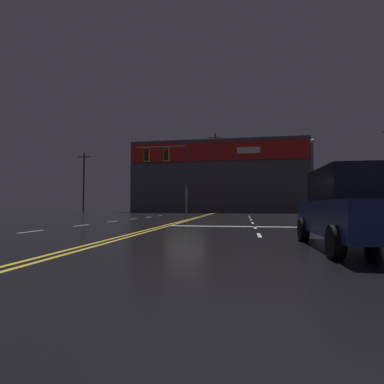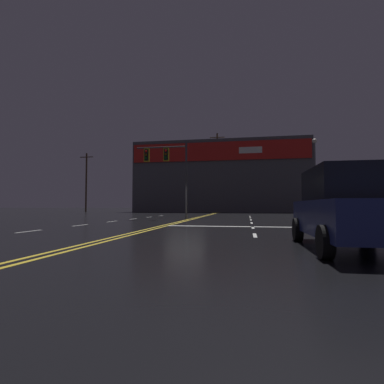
% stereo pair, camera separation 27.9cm
% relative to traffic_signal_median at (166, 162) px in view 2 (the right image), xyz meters
% --- Properties ---
extents(ground_plane, '(200.00, 200.00, 0.00)m').
position_rel_traffic_signal_median_xyz_m(ground_plane, '(1.81, -1.77, -4.20)').
color(ground_plane, black).
extents(road_markings, '(12.69, 60.00, 0.01)m').
position_rel_traffic_signal_median_xyz_m(road_markings, '(2.52, -2.59, -4.19)').
color(road_markings, gold).
rests_on(road_markings, ground).
extents(traffic_signal_median, '(3.82, 0.36, 5.53)m').
position_rel_traffic_signal_median_xyz_m(traffic_signal_median, '(0.00, 0.00, 0.00)').
color(traffic_signal_median, '#38383D').
rests_on(traffic_signal_median, ground).
extents(streetlight_near_left, '(0.56, 0.56, 9.08)m').
position_rel_traffic_signal_median_xyz_m(streetlight_near_left, '(13.91, 16.92, 1.63)').
color(streetlight_near_left, '#59595E').
rests_on(streetlight_near_left, ground).
extents(parked_car, '(2.05, 4.32, 1.88)m').
position_rel_traffic_signal_median_xyz_m(parked_car, '(8.14, -13.59, -3.25)').
color(parked_car, navy).
rests_on(parked_car, ground).
extents(building_backdrop, '(26.02, 10.23, 10.66)m').
position_rel_traffic_signal_median_xyz_m(building_backdrop, '(1.81, 26.65, 1.15)').
color(building_backdrop, '#4C4C51').
rests_on(building_backdrop, ground).
extents(utility_pole_row, '(46.65, 0.26, 11.59)m').
position_rel_traffic_signal_median_xyz_m(utility_pole_row, '(3.92, 22.42, 1.45)').
color(utility_pole_row, '#4C3828').
rests_on(utility_pole_row, ground).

